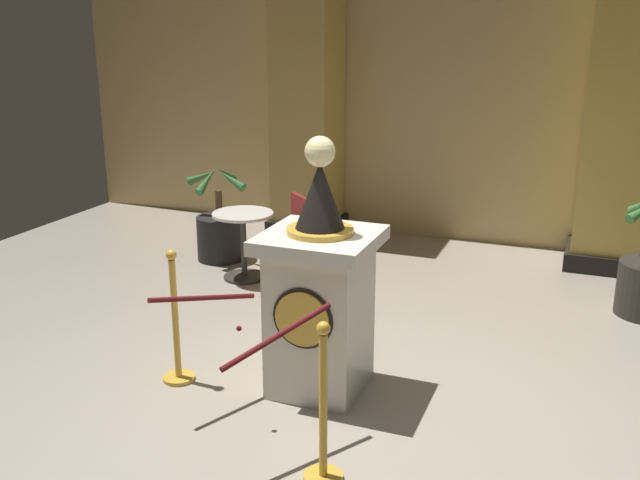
{
  "coord_description": "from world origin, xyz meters",
  "views": [
    {
      "loc": [
        1.64,
        -4.36,
        2.62
      ],
      "look_at": [
        -0.14,
        0.15,
        1.15
      ],
      "focal_mm": 40.67,
      "sensor_mm": 36.0,
      "label": 1
    }
  ],
  "objects_px": {
    "stanchion_near": "(176,336)",
    "cafe_table": "(244,236)",
    "cafe_chair_red": "(292,235)",
    "potted_palm_left": "(220,232)",
    "pedestal_clock": "(320,295)",
    "stanchion_far": "(323,427)"
  },
  "relations": [
    {
      "from": "stanchion_near",
      "to": "cafe_table",
      "type": "distance_m",
      "value": 2.3
    },
    {
      "from": "stanchion_near",
      "to": "cafe_chair_red",
      "type": "bearing_deg",
      "value": 89.39
    },
    {
      "from": "potted_palm_left",
      "to": "cafe_chair_red",
      "type": "bearing_deg",
      "value": -26.34
    },
    {
      "from": "pedestal_clock",
      "to": "stanchion_near",
      "type": "bearing_deg",
      "value": -165.18
    },
    {
      "from": "stanchion_far",
      "to": "potted_palm_left",
      "type": "xyz_separation_m",
      "value": [
        -2.61,
        3.47,
        -0.03
      ]
    },
    {
      "from": "potted_palm_left",
      "to": "cafe_chair_red",
      "type": "relative_size",
      "value": 1.16
    },
    {
      "from": "potted_palm_left",
      "to": "cafe_table",
      "type": "relative_size",
      "value": 1.54
    },
    {
      "from": "cafe_table",
      "to": "cafe_chair_red",
      "type": "relative_size",
      "value": 0.75
    },
    {
      "from": "cafe_table",
      "to": "cafe_chair_red",
      "type": "height_order",
      "value": "cafe_chair_red"
    },
    {
      "from": "stanchion_near",
      "to": "potted_palm_left",
      "type": "height_order",
      "value": "potted_palm_left"
    },
    {
      "from": "cafe_table",
      "to": "stanchion_near",
      "type": "bearing_deg",
      "value": -75.4
    },
    {
      "from": "potted_palm_left",
      "to": "cafe_table",
      "type": "xyz_separation_m",
      "value": [
        0.55,
        -0.48,
        0.14
      ]
    },
    {
      "from": "pedestal_clock",
      "to": "cafe_table",
      "type": "bearing_deg",
      "value": 129.85
    },
    {
      "from": "pedestal_clock",
      "to": "cafe_chair_red",
      "type": "bearing_deg",
      "value": 118.92
    },
    {
      "from": "pedestal_clock",
      "to": "cafe_table",
      "type": "relative_size",
      "value": 2.62
    },
    {
      "from": "stanchion_far",
      "to": "cafe_chair_red",
      "type": "bearing_deg",
      "value": 116.68
    },
    {
      "from": "potted_palm_left",
      "to": "stanchion_far",
      "type": "bearing_deg",
      "value": -53.04
    },
    {
      "from": "stanchion_near",
      "to": "stanchion_far",
      "type": "distance_m",
      "value": 1.66
    },
    {
      "from": "stanchion_far",
      "to": "cafe_table",
      "type": "xyz_separation_m",
      "value": [
        -2.06,
        2.99,
        0.11
      ]
    },
    {
      "from": "stanchion_far",
      "to": "cafe_table",
      "type": "bearing_deg",
      "value": 124.53
    },
    {
      "from": "stanchion_near",
      "to": "cafe_chair_red",
      "type": "height_order",
      "value": "stanchion_near"
    },
    {
      "from": "pedestal_clock",
      "to": "cafe_table",
      "type": "distance_m",
      "value": 2.55
    }
  ]
}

